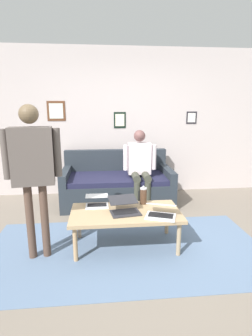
# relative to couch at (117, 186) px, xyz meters

# --- Properties ---
(ground_plane) EXTENTS (7.68, 7.68, 0.00)m
(ground_plane) POSITION_rel_couch_xyz_m (-0.13, 1.58, -0.30)
(ground_plane) COLOR slate
(area_rug) EXTENTS (3.28, 1.67, 0.01)m
(area_rug) POSITION_rel_couch_xyz_m (-0.00, 1.61, -0.30)
(area_rug) COLOR slate
(area_rug) RESTS_ON ground_plane
(back_wall) EXTENTS (7.04, 0.11, 2.70)m
(back_wall) POSITION_rel_couch_xyz_m (-0.13, -0.62, 1.05)
(back_wall) COLOR #C0B3B0
(back_wall) RESTS_ON ground_plane
(couch) EXTENTS (1.86, 0.95, 0.88)m
(couch) POSITION_rel_couch_xyz_m (0.00, 0.00, 0.00)
(couch) COLOR #272E35
(couch) RESTS_ON ground_plane
(coffee_table) EXTENTS (1.29, 0.68, 0.45)m
(coffee_table) POSITION_rel_couch_xyz_m (-0.00, 1.51, 0.10)
(coffee_table) COLOR tan
(coffee_table) RESTS_ON ground_plane
(laptop_left) EXTENTS (0.39, 0.41, 0.15)m
(laptop_left) POSITION_rel_couch_xyz_m (0.01, 1.51, 0.19)
(laptop_left) COLOR #28282D
(laptop_left) RESTS_ON coffee_table
(laptop_center) EXTENTS (0.41, 0.40, 0.16)m
(laptop_center) POSITION_rel_couch_xyz_m (-0.39, 1.67, 0.19)
(laptop_center) COLOR silver
(laptop_center) RESTS_ON coffee_table
(laptop_right) EXTENTS (0.29, 0.29, 0.12)m
(laptop_right) POSITION_rel_couch_xyz_m (0.33, 1.28, 0.18)
(laptop_right) COLOR silver
(laptop_right) RESTS_ON coffee_table
(french_press) EXTENTS (0.11, 0.09, 0.24)m
(french_press) POSITION_rel_couch_xyz_m (-0.25, 1.27, 0.25)
(french_press) COLOR #4C3323
(french_press) RESTS_ON coffee_table
(person_standing) EXTENTS (0.59, 0.24, 1.68)m
(person_standing) POSITION_rel_couch_xyz_m (0.98, 1.64, 0.77)
(person_standing) COLOR brown
(person_standing) RESTS_ON ground_plane
(person_seated) EXTENTS (0.55, 0.51, 1.28)m
(person_seated) POSITION_rel_couch_xyz_m (-0.37, 0.23, 0.42)
(person_seated) COLOR #3D3E32
(person_seated) RESTS_ON ground_plane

